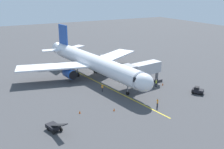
% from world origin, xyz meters
% --- Properties ---
extents(ground_plane, '(220.00, 220.00, 0.00)m').
position_xyz_m(ground_plane, '(0.00, 0.00, 0.00)').
color(ground_plane, '#424244').
extents(apron_lead_in_line, '(5.59, 39.67, 0.01)m').
position_xyz_m(apron_lead_in_line, '(0.62, 8.65, 0.01)').
color(apron_lead_in_line, yellow).
rests_on(apron_lead_in_line, ground).
extents(airplane, '(34.49, 40.31, 11.50)m').
position_xyz_m(airplane, '(0.66, 2.37, 4.00)').
color(airplane, white).
rests_on(airplane, ground).
extents(jet_bridge, '(11.52, 4.27, 5.40)m').
position_xyz_m(jet_bridge, '(-6.17, 12.83, 3.76)').
color(jet_bridge, '#B7B7BC').
rests_on(jet_bridge, ground).
extents(ground_crew_marshaller, '(0.42, 0.47, 1.71)m').
position_xyz_m(ground_crew_marshaller, '(-2.80, 23.85, 0.89)').
color(ground_crew_marshaller, '#23232D').
rests_on(ground_crew_marshaller, ground).
extents(ground_crew_wing_walker, '(0.33, 0.45, 1.71)m').
position_xyz_m(ground_crew_wing_walker, '(2.66, 11.96, 0.89)').
color(ground_crew_wing_walker, '#23232D').
rests_on(ground_crew_wing_walker, ground).
extents(ground_crew_loader, '(0.46, 0.46, 1.71)m').
position_xyz_m(ground_crew_loader, '(-9.32, 15.07, 0.89)').
color(ground_crew_loader, '#23232D').
rests_on(ground_crew_loader, ground).
extents(belt_loader_near_nose, '(3.51, 4.49, 2.32)m').
position_xyz_m(belt_loader_near_nose, '(-13.48, 2.06, 0.71)').
color(belt_loader_near_nose, '#9E9EA3').
rests_on(belt_loader_near_nose, ground).
extents(tug_portside, '(2.51, 2.75, 1.50)m').
position_xyz_m(tug_portside, '(-14.43, 22.50, 0.70)').
color(tug_portside, black).
rests_on(tug_portside, ground).
extents(belt_loader_starboard_side, '(2.43, 4.73, 2.32)m').
position_xyz_m(belt_loader_starboard_side, '(16.48, 22.97, 0.71)').
color(belt_loader_starboard_side, black).
rests_on(belt_loader_starboard_side, ground).
extents(baggage_cart_rear_apron, '(1.85, 2.76, 1.27)m').
position_xyz_m(baggage_cart_rear_apron, '(-9.79, -11.94, 0.66)').
color(baggage_cart_rear_apron, yellow).
rests_on(baggage_cart_rear_apron, ground).
extents(safety_cone_nose_left, '(0.32, 0.32, 0.55)m').
position_xyz_m(safety_cone_nose_left, '(10.76, 19.28, 0.28)').
color(safety_cone_nose_left, '#F2590F').
rests_on(safety_cone_nose_left, ground).
extents(safety_cone_nose_right, '(0.32, 0.32, 0.55)m').
position_xyz_m(safety_cone_nose_right, '(4.96, 21.32, 0.28)').
color(safety_cone_nose_right, '#F2590F').
rests_on(safety_cone_nose_right, ground).
extents(safety_cone_wing_port, '(0.32, 0.32, 0.55)m').
position_xyz_m(safety_cone_wing_port, '(-11.27, 15.00, 0.28)').
color(safety_cone_wing_port, '#F2590F').
rests_on(safety_cone_wing_port, ground).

